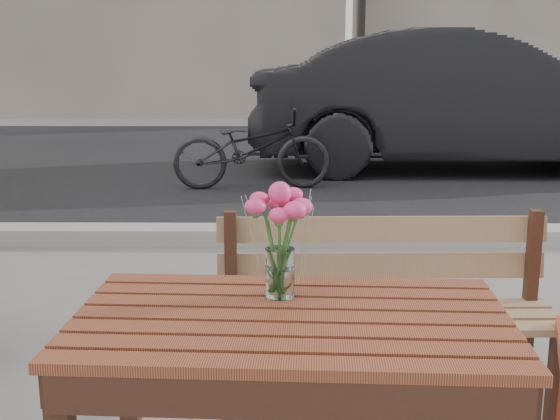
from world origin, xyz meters
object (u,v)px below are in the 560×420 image
Objects in this scene: main_vase at (280,226)px; parked_car at (462,101)px; bicycle at (252,148)px; main_table at (291,356)px.

parked_car is (2.02, 6.23, -0.09)m from main_vase.
parked_car is 2.65m from bicycle.
parked_car reaches higher than main_vase.
parked_car is 3.08× the size of bicycle.
main_vase is at bearing 162.97° from parked_car.
main_vase reaches higher than bicycle.
parked_car is (1.99, 6.37, 0.22)m from main_table.
bicycle is at bearing 93.62° from main_vase.
main_vase is at bearing 104.68° from main_table.
main_table is at bearing 179.84° from bicycle.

